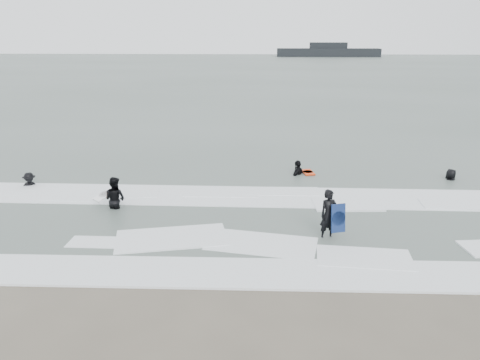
{
  "coord_description": "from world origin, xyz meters",
  "views": [
    {
      "loc": [
        0.92,
        -12.61,
        6.57
      ],
      "look_at": [
        0.0,
        5.0,
        1.1
      ],
      "focal_mm": 35.0,
      "sensor_mm": 36.0,
      "label": 1
    }
  ],
  "objects_px": {
    "surfer_centre": "(327,239)",
    "vessel_horizon": "(328,52)",
    "surfer_breaker": "(30,187)",
    "surfer_wading": "(116,208)",
    "surfer_right_near": "(298,175)",
    "surfer_right_far": "(450,181)"
  },
  "relations": [
    {
      "from": "surfer_breaker",
      "to": "surfer_right_far",
      "type": "relative_size",
      "value": 0.9
    },
    {
      "from": "surfer_right_far",
      "to": "surfer_right_near",
      "type": "bearing_deg",
      "value": -42.26
    },
    {
      "from": "surfer_centre",
      "to": "vessel_horizon",
      "type": "bearing_deg",
      "value": 59.46
    },
    {
      "from": "surfer_wading",
      "to": "vessel_horizon",
      "type": "xyz_separation_m",
      "value": [
        25.61,
        136.97,
        1.61
      ]
    },
    {
      "from": "vessel_horizon",
      "to": "surfer_breaker",
      "type": "bearing_deg",
      "value": -102.69
    },
    {
      "from": "surfer_breaker",
      "to": "surfer_right_near",
      "type": "xyz_separation_m",
      "value": [
        12.23,
        2.57,
        0.0
      ]
    },
    {
      "from": "surfer_breaker",
      "to": "surfer_right_far",
      "type": "xyz_separation_m",
      "value": [
        19.37,
        2.03,
        0.0
      ]
    },
    {
      "from": "surfer_wading",
      "to": "vessel_horizon",
      "type": "distance_m",
      "value": 139.35
    },
    {
      "from": "surfer_centre",
      "to": "vessel_horizon",
      "type": "xyz_separation_m",
      "value": [
        17.58,
        139.45,
        1.61
      ]
    },
    {
      "from": "surfer_wading",
      "to": "surfer_breaker",
      "type": "bearing_deg",
      "value": -7.56
    },
    {
      "from": "surfer_right_far",
      "to": "vessel_horizon",
      "type": "xyz_separation_m",
      "value": [
        10.93,
        132.49,
        1.61
      ]
    },
    {
      "from": "surfer_centre",
      "to": "surfer_right_near",
      "type": "xyz_separation_m",
      "value": [
        -0.5,
        7.51,
        0.0
      ]
    },
    {
      "from": "surfer_breaker",
      "to": "surfer_right_far",
      "type": "bearing_deg",
      "value": -31.41
    },
    {
      "from": "surfer_centre",
      "to": "surfer_right_near",
      "type": "height_order",
      "value": "surfer_right_near"
    },
    {
      "from": "surfer_breaker",
      "to": "surfer_wading",
      "type": "bearing_deg",
      "value": -64.91
    },
    {
      "from": "surfer_right_near",
      "to": "surfer_breaker",
      "type": "bearing_deg",
      "value": -46.62
    },
    {
      "from": "surfer_wading",
      "to": "vessel_horizon",
      "type": "bearing_deg",
      "value": -80.62
    },
    {
      "from": "vessel_horizon",
      "to": "surfer_right_near",
      "type": "bearing_deg",
      "value": -97.8
    },
    {
      "from": "surfer_centre",
      "to": "surfer_wading",
      "type": "height_order",
      "value": "surfer_wading"
    },
    {
      "from": "surfer_centre",
      "to": "surfer_right_far",
      "type": "bearing_deg",
      "value": 22.97
    },
    {
      "from": "surfer_centre",
      "to": "surfer_breaker",
      "type": "height_order",
      "value": "surfer_centre"
    },
    {
      "from": "surfer_right_near",
      "to": "surfer_right_far",
      "type": "relative_size",
      "value": 1.11
    }
  ]
}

